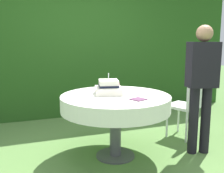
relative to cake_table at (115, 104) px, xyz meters
name	(u,v)px	position (x,y,z in m)	size (l,w,h in m)	color
ground_plane	(115,156)	(0.00, 0.00, -0.67)	(20.00, 20.00, 0.00)	#547A3D
foliage_hedge	(74,37)	(0.00, 2.23, 0.82)	(6.45, 0.65, 2.97)	#234C19
cake_table	(115,104)	(0.00, 0.00, 0.00)	(1.31, 1.31, 0.77)	#4C4C51
wedding_cake	(109,88)	(-0.05, 0.10, 0.18)	(0.38, 0.38, 0.26)	silver
serving_plate_near	(133,91)	(0.30, 0.15, 0.11)	(0.14, 0.14, 0.01)	white
serving_plate_far	(91,100)	(-0.36, -0.19, 0.11)	(0.13, 0.13, 0.01)	white
serving_plate_left	(111,88)	(0.11, 0.46, 0.11)	(0.13, 0.13, 0.01)	white
napkin_stack	(138,99)	(0.15, -0.31, 0.11)	(0.15, 0.15, 0.01)	#603856
garden_chair	(188,102)	(1.20, 0.21, -0.13)	(0.53, 0.53, 0.89)	white
standing_person	(202,81)	(1.03, -0.26, 0.26)	(0.40, 0.28, 1.60)	black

